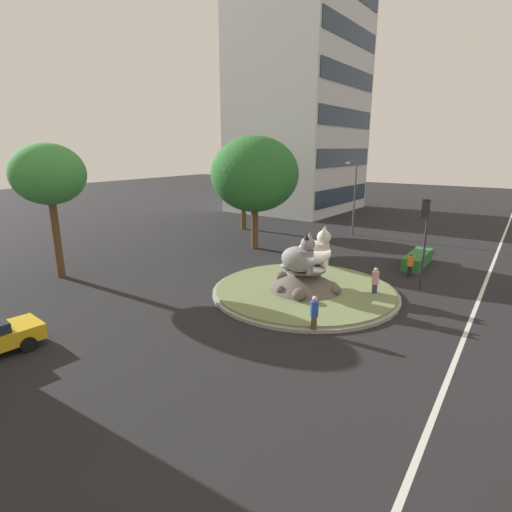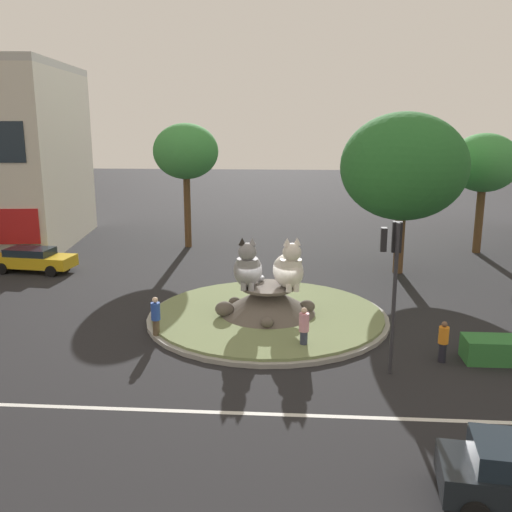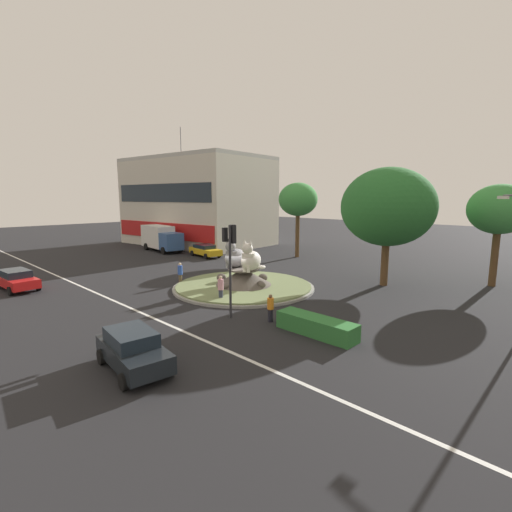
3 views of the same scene
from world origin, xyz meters
TOP-DOWN VIEW (x-y plane):
  - ground_plane at (0.00, 0.00)m, footprint 160.00×160.00m
  - lane_centreline at (0.00, -8.55)m, footprint 112.00×0.20m
  - roundabout_island at (-0.01, 0.00)m, footprint 10.73×10.73m
  - cat_statue_grey at (-0.87, -0.11)m, footprint 1.46×2.35m
  - cat_statue_white at (0.93, -0.17)m, footprint 1.81×2.49m
  - traffic_light_mast at (4.50, -5.29)m, footprint 0.74×0.51m
  - broadleaf_tree_behind_island at (-6.35, 14.59)m, footprint 4.43×4.43m
  - second_tree_near_tower at (7.18, 8.50)m, footprint 7.09×7.09m
  - third_tree_left at (13.38, 14.20)m, footprint 4.48×4.48m
  - pedestrian_orange_shirt at (6.65, -4.24)m, footprint 0.37×0.37m
  - pedestrian_blue_shirt at (-4.39, -2.77)m, footprint 0.37×0.37m
  - pedestrian_pink_shirt at (1.57, -3.60)m, footprint 0.39×0.39m
  - parked_car_right at (-14.15, 7.24)m, footprint 4.86×2.40m

SIDE VIEW (x-z plane):
  - ground_plane at x=0.00m, z-range 0.00..0.00m
  - lane_centreline at x=0.00m, z-range 0.00..0.01m
  - roundabout_island at x=-0.01m, z-range -0.29..1.23m
  - parked_car_right at x=-14.15m, z-range 0.06..1.46m
  - pedestrian_orange_shirt at x=6.65m, z-range 0.03..1.60m
  - pedestrian_pink_shirt at x=1.57m, z-range 0.04..1.81m
  - pedestrian_blue_shirt at x=-4.39m, z-range 0.05..1.84m
  - cat_statue_grey at x=-0.87m, z-range 1.22..3.50m
  - cat_statue_white at x=0.93m, z-range 1.21..3.53m
  - traffic_light_mast at x=4.50m, z-range 1.24..6.62m
  - third_tree_left at x=13.38m, z-range 1.99..9.88m
  - second_tree_near_tower at x=7.18m, z-range 1.56..10.73m
  - broadleaf_tree_behind_island at x=-6.35m, z-range 2.32..10.84m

